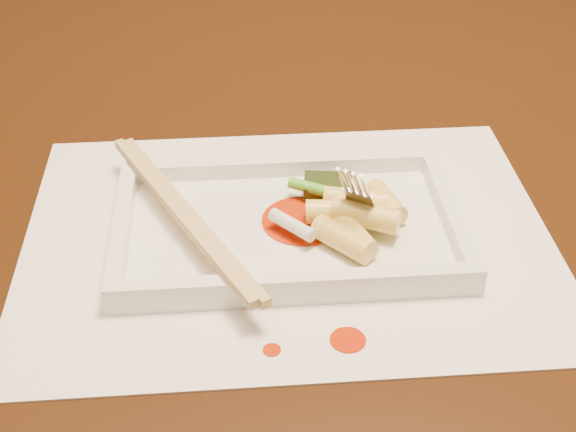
{
  "coord_description": "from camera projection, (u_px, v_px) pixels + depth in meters",
  "views": [
    {
      "loc": [
        -0.02,
        -0.6,
        1.13
      ],
      "look_at": [
        0.02,
        -0.12,
        0.77
      ],
      "focal_mm": 50.0,
      "sensor_mm": 36.0,
      "label": 1
    }
  ],
  "objects": [
    {
      "name": "rice_cake_2",
      "position": [
        355.0,
        200.0,
        0.61
      ],
      "size": [
        0.05,
        0.03,
        0.02
      ],
      "primitive_type": "cylinder",
      "rotation": [
        1.57,
        0.0,
        1.31
      ],
      "color": "#F5E572",
      "rests_on": "plate_base"
    },
    {
      "name": "rice_cake_4",
      "position": [
        355.0,
        236.0,
        0.58
      ],
      "size": [
        0.03,
        0.04,
        0.02
      ],
      "primitive_type": "cylinder",
      "rotation": [
        1.57,
        0.0,
        0.35
      ],
      "color": "#F5E572",
      "rests_on": "plate_base"
    },
    {
      "name": "fork",
      "position": [
        382.0,
        126.0,
        0.58
      ],
      "size": [
        0.09,
        0.1,
        0.14
      ],
      "primitive_type": null,
      "color": "silver",
      "rests_on": "plate_base"
    },
    {
      "name": "plate_rim_right",
      "position": [
        450.0,
        212.0,
        0.61
      ],
      "size": [
        0.01,
        0.14,
        0.01
      ],
      "primitive_type": "cube",
      "color": "white",
      "rests_on": "plate_base"
    },
    {
      "name": "plate_base",
      "position": [
        288.0,
        231.0,
        0.61
      ],
      "size": [
        0.26,
        0.16,
        0.01
      ],
      "primitive_type": "cube",
      "color": "white",
      "rests_on": "placemat"
    },
    {
      "name": "chopstick_b",
      "position": [
        188.0,
        213.0,
        0.59
      ],
      "size": [
        0.11,
        0.21,
        0.01
      ],
      "primitive_type": "cube",
      "rotation": [
        0.0,
        0.0,
        0.46
      ],
      "color": "tan",
      "rests_on": "plate_rim_near"
    },
    {
      "name": "plate_rim_far",
      "position": [
        281.0,
        166.0,
        0.66
      ],
      "size": [
        0.26,
        0.01,
        0.01
      ],
      "primitive_type": "cube",
      "color": "white",
      "rests_on": "plate_base"
    },
    {
      "name": "sauce_splatter_a",
      "position": [
        348.0,
        340.0,
        0.52
      ],
      "size": [
        0.02,
        0.02,
        0.0
      ],
      "primitive_type": "cylinder",
      "color": "#BE2805",
      "rests_on": "placemat"
    },
    {
      "name": "rice_cake_0",
      "position": [
        343.0,
        239.0,
        0.58
      ],
      "size": [
        0.05,
        0.05,
        0.02
      ],
      "primitive_type": "cylinder",
      "rotation": [
        1.57,
        0.0,
        0.74
      ],
      "color": "#F5E572",
      "rests_on": "plate_base"
    },
    {
      "name": "table",
      "position": [
        254.0,
        245.0,
        0.77
      ],
      "size": [
        1.4,
        0.9,
        0.75
      ],
      "color": "black",
      "rests_on": "ground"
    },
    {
      "name": "scallion_white",
      "position": [
        292.0,
        225.0,
        0.59
      ],
      "size": [
        0.03,
        0.04,
        0.01
      ],
      "primitive_type": "cylinder",
      "rotation": [
        1.57,
        0.0,
        0.74
      ],
      "color": "#EAEACC",
      "rests_on": "plate_base"
    },
    {
      "name": "plate_rim_left",
      "position": [
        122.0,
        227.0,
        0.6
      ],
      "size": [
        0.01,
        0.14,
        0.01
      ],
      "primitive_type": "cube",
      "color": "white",
      "rests_on": "plate_base"
    },
    {
      "name": "sauce_blob_0",
      "position": [
        303.0,
        221.0,
        0.61
      ],
      "size": [
        0.06,
        0.06,
        0.0
      ],
      "primitive_type": "cylinder",
      "color": "#BE2805",
      "rests_on": "plate_base"
    },
    {
      "name": "rice_cake_3",
      "position": [
        332.0,
        212.0,
        0.6
      ],
      "size": [
        0.04,
        0.02,
        0.02
      ],
      "primitive_type": "cylinder",
      "rotation": [
        1.57,
        0.0,
        1.47
      ],
      "color": "#F5E572",
      "rests_on": "plate_base"
    },
    {
      "name": "sauce_splatter_b",
      "position": [
        272.0,
        350.0,
        0.51
      ],
      "size": [
        0.01,
        0.01,
        0.0
      ],
      "primitive_type": "cylinder",
      "color": "#BE2805",
      "rests_on": "placemat"
    },
    {
      "name": "scallion_green",
      "position": [
        340.0,
        195.0,
        0.62
      ],
      "size": [
        0.08,
        0.05,
        0.01
      ],
      "primitive_type": "cylinder",
      "rotation": [
        1.57,
        0.0,
        1.07
      ],
      "color": "#42A21A",
      "rests_on": "plate_base"
    },
    {
      "name": "plate_rim_near",
      "position": [
        297.0,
        284.0,
        0.54
      ],
      "size": [
        0.26,
        0.01,
        0.01
      ],
      "primitive_type": "cube",
      "color": "white",
      "rests_on": "plate_base"
    },
    {
      "name": "rice_cake_1",
      "position": [
        385.0,
        203.0,
        0.61
      ],
      "size": [
        0.03,
        0.04,
        0.02
      ],
      "primitive_type": "cylinder",
      "rotation": [
        1.57,
        0.0,
        0.29
      ],
      "color": "#F5E572",
      "rests_on": "plate_base"
    },
    {
      "name": "placemat",
      "position": [
        288.0,
        236.0,
        0.61
      ],
      "size": [
        0.4,
        0.3,
        0.0
      ],
      "primitive_type": "cube",
      "color": "white",
      "rests_on": "table"
    },
    {
      "name": "chopstick_a",
      "position": [
        177.0,
        213.0,
        0.59
      ],
      "size": [
        0.11,
        0.21,
        0.01
      ],
      "primitive_type": "cube",
      "rotation": [
        0.0,
        0.0,
        0.46
      ],
      "color": "tan",
      "rests_on": "plate_rim_near"
    },
    {
      "name": "rice_cake_5",
      "position": [
        365.0,
        216.0,
        0.59
      ],
      "size": [
        0.05,
        0.04,
        0.02
      ],
      "primitive_type": "cylinder",
      "rotation": [
        1.57,
        0.0,
        1.14
      ],
      "color": "#F5E572",
      "rests_on": "plate_base"
    },
    {
      "name": "veg_piece",
      "position": [
        328.0,
        187.0,
        0.64
      ],
      "size": [
        0.04,
        0.03,
        0.01
      ],
      "primitive_type": "cube",
      "rotation": [
        0.0,
        0.0,
        -0.13
      ],
      "color": "black",
      "rests_on": "plate_base"
    }
  ]
}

